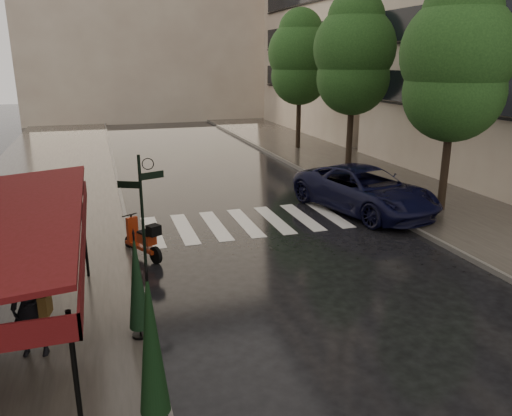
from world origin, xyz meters
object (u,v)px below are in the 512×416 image
parked_car (364,190)px  parasol_back (137,281)px  pedestrian_with_umbrella (26,268)px  parasol_front (151,343)px  scooter (143,240)px

parked_car → parasol_back: 10.88m
pedestrian_with_umbrella → parasol_front: 3.19m
parked_car → parasol_front: (-8.65, -9.17, 0.68)m
scooter → parasol_back: bearing=-124.2°
parked_car → parasol_back: parasol_back is taller
scooter → parked_car: bearing=-12.9°
parked_car → parasol_front: parasol_front is taller
pedestrian_with_umbrella → parked_car: size_ratio=0.45×
parasol_front → parasol_back: 2.59m
scooter → parked_car: (8.16, 2.18, 0.28)m
scooter → parasol_front: (-0.49, -6.99, 0.96)m
parasol_front → parasol_back: bearing=90.0°
parasol_back → scooter: bearing=83.6°
scooter → parasol_front: 7.07m
pedestrian_with_umbrella → parasol_front: size_ratio=1.02×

